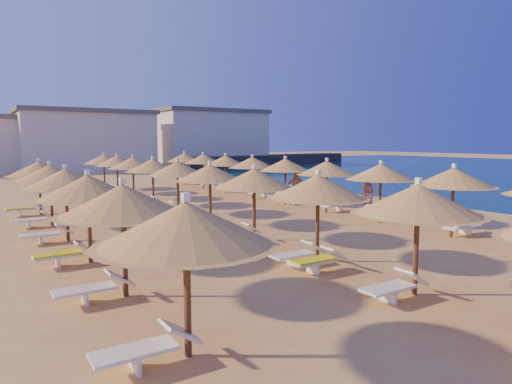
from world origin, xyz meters
TOP-DOWN VIEW (x-y plane):
  - ground at (0.00, 0.00)m, footprint 220.00×220.00m
  - jetty at (27.76, 43.99)m, footprint 30.04×11.45m
  - hotel_blocks at (3.06, 46.68)m, footprint 46.90×11.31m
  - parasol_row_east at (2.93, 4.17)m, footprint 3.03×37.81m
  - parasol_row_west at (-3.50, 4.17)m, footprint 3.03×37.81m
  - parasol_row_inland at (-9.17, 2.43)m, footprint 3.03×20.42m
  - loungers at (-1.71, 3.87)m, footprint 15.21×36.23m
  - beachgoer_b at (4.70, 3.07)m, footprint 0.93×1.06m
  - beachgoer_c at (3.31, 7.15)m, footprint 1.22×0.83m

SIDE VIEW (x-z plane):
  - ground at x=0.00m, z-range 0.00..0.00m
  - loungers at x=-1.71m, z-range 0.01..0.67m
  - jetty at x=27.76m, z-range 0.00..1.50m
  - beachgoer_b at x=4.70m, z-range 0.00..1.85m
  - beachgoer_c at x=3.31m, z-range 0.00..1.93m
  - parasol_row_east at x=2.93m, z-range 0.82..3.54m
  - parasol_row_west at x=-3.50m, z-range 0.82..3.54m
  - parasol_row_inland at x=-9.17m, z-range 0.82..3.54m
  - hotel_blocks at x=3.06m, z-range -0.35..7.75m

